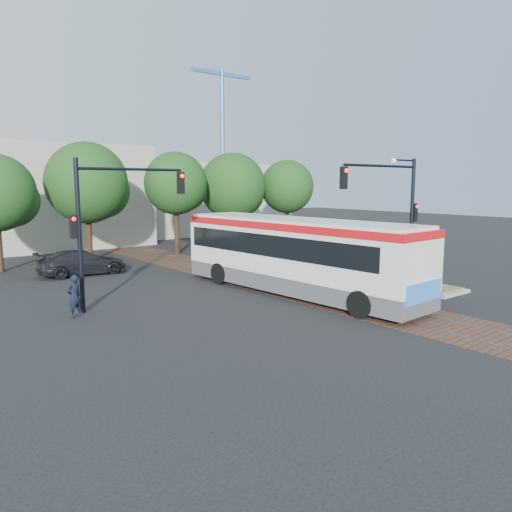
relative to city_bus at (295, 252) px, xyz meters
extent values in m
plane|color=black|center=(0.62, -1.39, -1.92)|extent=(120.00, 120.00, 0.00)
cube|color=#503524|center=(0.62, 2.61, -1.92)|extent=(3.60, 40.00, 0.01)
cube|color=slate|center=(-0.13, 2.61, -1.91)|extent=(0.06, 40.00, 0.01)
cube|color=slate|center=(1.37, 2.61, -1.91)|extent=(0.06, 40.00, 0.01)
cylinder|color=#382314|center=(-3.88, 15.41, -0.36)|extent=(0.36, 0.36, 3.12)
sphere|color=#103414|center=(-3.88, 15.41, 3.15)|extent=(5.20, 5.20, 5.20)
cylinder|color=#382314|center=(2.12, 14.61, -0.23)|extent=(0.36, 0.36, 3.39)
sphere|color=#103414|center=(2.12, 14.61, 3.11)|extent=(4.40, 4.40, 4.40)
cylinder|color=#382314|center=(7.62, 15.41, -0.49)|extent=(0.36, 0.36, 2.86)
sphere|color=#103414|center=(7.62, 15.41, 2.89)|extent=(5.20, 5.20, 5.20)
cylinder|color=#382314|center=(12.62, 14.61, -0.36)|extent=(0.36, 0.36, 3.12)
sphere|color=#103414|center=(12.62, 14.61, 2.85)|extent=(4.40, 4.40, 4.40)
cube|color=#ADA899|center=(12.62, 28.61, 1.58)|extent=(18.00, 10.00, 7.00)
cylinder|color=#3F72B2|center=(18.62, 32.61, 7.08)|extent=(0.50, 0.50, 18.00)
cube|color=#3F72B2|center=(18.62, 32.61, 15.58)|extent=(8.00, 0.40, 0.40)
cube|color=#48474A|center=(0.00, -0.05, -1.33)|extent=(3.38, 12.99, 0.75)
cube|color=white|center=(0.00, -0.05, 0.06)|extent=(3.40, 12.99, 2.04)
cube|color=black|center=(-0.02, 0.27, 0.38)|extent=(3.39, 11.71, 0.96)
cube|color=red|center=(0.00, -0.05, 1.24)|extent=(3.44, 12.99, 0.32)
cube|color=white|center=(0.00, -0.05, 1.45)|extent=(3.29, 12.55, 0.15)
cube|color=black|center=(0.34, -6.31, 0.49)|extent=(1.72, 0.22, 0.96)
cube|color=#3278CB|center=(0.35, -6.49, -0.80)|extent=(2.36, 0.19, 0.75)
cube|color=orange|center=(1.45, -1.04, -0.58)|extent=(0.33, 4.82, 1.18)
cylinder|color=black|center=(-0.98, -4.72, -1.39)|extent=(0.43, 1.09, 1.07)
cylinder|color=black|center=(1.48, -4.58, -1.39)|extent=(0.43, 1.09, 1.07)
cylinder|color=black|center=(-1.45, 3.95, -1.39)|extent=(0.43, 1.09, 1.07)
cylinder|color=black|center=(1.01, 4.08, -1.39)|extent=(0.43, 1.09, 1.07)
cube|color=gray|center=(5.42, -2.39, -1.85)|extent=(2.20, 5.20, 0.15)
cube|color=olive|center=(5.42, -2.39, -1.73)|extent=(1.90, 4.80, 0.08)
sphere|color=#1E4719|center=(5.02, -3.99, -1.34)|extent=(0.70, 0.70, 0.70)
sphere|color=#1E4719|center=(5.72, -2.59, -1.24)|extent=(0.90, 0.90, 0.90)
sphere|color=#1E4719|center=(5.22, -0.99, -1.29)|extent=(0.80, 0.80, 0.80)
sphere|color=#1E4719|center=(5.92, -0.49, -1.39)|extent=(0.60, 0.60, 0.60)
cylinder|color=black|center=(5.72, -2.19, 1.29)|extent=(0.18, 0.18, 6.00)
cylinder|color=black|center=(3.22, -2.19, 3.89)|extent=(5.00, 0.12, 0.12)
cube|color=black|center=(0.72, -2.19, 3.34)|extent=(0.28, 0.22, 0.95)
sphere|color=#FF190C|center=(0.72, -2.33, 3.64)|extent=(0.18, 0.18, 0.18)
cube|color=black|center=(5.94, -2.19, 1.69)|extent=(0.26, 0.20, 0.90)
sphere|color=#FF190C|center=(5.94, -2.32, 1.99)|extent=(0.16, 0.16, 0.16)
cube|color=white|center=(5.54, -2.31, 0.89)|extent=(0.04, 0.45, 0.55)
cube|color=yellow|center=(5.54, -2.31, 0.24)|extent=(0.04, 0.45, 0.45)
cylinder|color=black|center=(4.92, -2.19, 4.19)|extent=(1.60, 0.08, 0.08)
sphere|color=silver|center=(4.12, -2.19, 4.14)|extent=(0.24, 0.24, 0.24)
cylinder|color=black|center=(-8.88, 2.61, 1.08)|extent=(0.18, 0.18, 6.00)
cylinder|color=black|center=(-6.63, 2.61, 3.68)|extent=(4.50, 0.12, 0.12)
cube|color=black|center=(-4.38, 2.61, 3.13)|extent=(0.28, 0.22, 0.95)
sphere|color=#FF190C|center=(-4.38, 2.47, 3.43)|extent=(0.18, 0.18, 0.18)
cube|color=black|center=(-9.10, 2.61, 1.48)|extent=(0.26, 0.20, 0.90)
sphere|color=#FF190C|center=(-9.10, 2.48, 1.78)|extent=(0.16, 0.16, 0.16)
imported|color=black|center=(-9.36, 2.10, -1.11)|extent=(0.69, 0.57, 1.63)
imported|color=black|center=(-6.02, 10.81, -1.23)|extent=(4.89, 2.23, 1.39)
camera|label=1|loc=(-15.41, -16.56, 3.11)|focal=35.00mm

